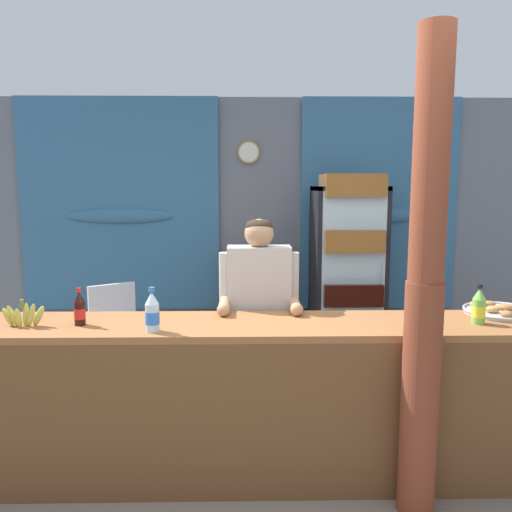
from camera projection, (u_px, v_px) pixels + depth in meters
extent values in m
plane|color=slate|center=(247.00, 417.00, 3.82)|extent=(7.67, 7.67, 0.00)
cube|color=slate|center=(246.00, 226.00, 5.33)|extent=(5.72, 0.12, 2.61)
cube|color=teal|center=(119.00, 205.00, 5.19)|extent=(2.03, 0.04, 2.17)
ellipsoid|color=teal|center=(119.00, 216.00, 5.18)|extent=(1.12, 0.10, 0.16)
cube|color=teal|center=(378.00, 205.00, 5.24)|extent=(1.61, 0.04, 2.17)
ellipsoid|color=teal|center=(378.00, 216.00, 5.23)|extent=(0.89, 0.10, 0.16)
cylinder|color=tan|center=(248.00, 152.00, 5.15)|extent=(0.22, 0.03, 0.22)
cylinder|color=white|center=(248.00, 152.00, 5.13)|extent=(0.19, 0.01, 0.19)
cube|color=beige|center=(312.00, 213.00, 5.24)|extent=(0.24, 0.02, 0.18)
cube|color=#935B33|center=(234.00, 326.00, 2.95)|extent=(4.22, 0.56, 0.04)
cube|color=brown|center=(234.00, 423.00, 2.76)|extent=(4.22, 0.04, 0.90)
cylinder|color=brown|center=(419.00, 399.00, 2.64)|extent=(0.19, 0.19, 1.25)
cylinder|color=brown|center=(430.00, 156.00, 2.47)|extent=(0.18, 0.18, 1.25)
ellipsoid|color=brown|center=(439.00, 343.00, 2.60)|extent=(0.06, 0.05, 0.08)
cube|color=black|center=(341.00, 272.00, 5.12)|extent=(0.65, 0.04, 1.72)
cube|color=black|center=(314.00, 277.00, 4.84)|extent=(0.04, 0.60, 1.72)
cube|color=black|center=(378.00, 277.00, 4.85)|extent=(0.04, 0.60, 1.72)
cube|color=black|center=(348.00, 188.00, 4.73)|extent=(0.65, 0.60, 0.04)
cube|color=black|center=(344.00, 360.00, 4.96)|extent=(0.65, 0.60, 0.08)
cube|color=silver|center=(353.00, 277.00, 4.55)|extent=(0.59, 0.02, 1.56)
cylinder|color=#B7B7BC|center=(383.00, 283.00, 4.53)|extent=(0.02, 0.02, 0.40)
cube|color=silver|center=(346.00, 300.00, 4.87)|extent=(0.57, 0.52, 0.02)
cube|color=black|center=(348.00, 291.00, 4.74)|extent=(0.53, 0.48, 0.20)
cube|color=silver|center=(347.00, 249.00, 4.80)|extent=(0.57, 0.52, 0.02)
cube|color=brown|center=(350.00, 239.00, 4.67)|extent=(0.53, 0.48, 0.20)
cube|color=silver|center=(348.00, 197.00, 4.74)|extent=(0.57, 0.52, 0.02)
cube|color=brown|center=(351.00, 185.00, 4.60)|extent=(0.53, 0.48, 0.20)
cube|color=brown|center=(229.00, 302.00, 5.14)|extent=(0.04, 0.28, 1.12)
cube|color=brown|center=(272.00, 301.00, 5.15)|extent=(0.04, 0.28, 1.12)
cube|color=brown|center=(251.00, 263.00, 5.09)|extent=(0.44, 0.28, 0.02)
cylinder|color=black|center=(244.00, 255.00, 5.08)|extent=(0.07, 0.07, 0.14)
cylinder|color=brown|center=(257.00, 255.00, 5.08)|extent=(0.06, 0.06, 0.15)
cube|color=brown|center=(251.00, 296.00, 5.14)|extent=(0.44, 0.28, 0.02)
cylinder|color=brown|center=(244.00, 289.00, 5.13)|extent=(0.06, 0.06, 0.11)
cylinder|color=orange|center=(257.00, 287.00, 5.13)|extent=(0.07, 0.07, 0.16)
cube|color=brown|center=(251.00, 328.00, 5.18)|extent=(0.44, 0.28, 0.02)
cylinder|color=orange|center=(244.00, 320.00, 5.17)|extent=(0.05, 0.05, 0.16)
cylinder|color=black|center=(257.00, 321.00, 5.18)|extent=(0.06, 0.06, 0.12)
cube|color=silver|center=(120.00, 335.00, 4.39)|extent=(0.61, 0.61, 0.04)
cube|color=silver|center=(112.00, 306.00, 4.52)|extent=(0.37, 0.26, 0.40)
cylinder|color=silver|center=(107.00, 371.00, 4.16)|extent=(0.04, 0.04, 0.44)
cylinder|color=silver|center=(150.00, 362.00, 4.37)|extent=(0.04, 0.04, 0.44)
cylinder|color=silver|center=(93.00, 358.00, 4.47)|extent=(0.04, 0.04, 0.44)
cylinder|color=silver|center=(134.00, 350.00, 4.68)|extent=(0.04, 0.04, 0.44)
cube|color=silver|center=(96.00, 326.00, 4.26)|extent=(0.25, 0.35, 0.03)
cube|color=silver|center=(142.00, 319.00, 4.49)|extent=(0.25, 0.35, 0.03)
cylinder|color=#28282D|center=(245.00, 383.00, 3.44)|extent=(0.11, 0.11, 0.80)
cylinder|color=#28282D|center=(271.00, 382.00, 3.44)|extent=(0.11, 0.11, 0.80)
cube|color=#BCB7B2|center=(258.00, 286.00, 3.35)|extent=(0.41, 0.20, 0.53)
sphere|color=tan|center=(258.00, 233.00, 3.30)|extent=(0.19, 0.19, 0.19)
ellipsoid|color=#2D2319|center=(258.00, 227.00, 3.30)|extent=(0.18, 0.18, 0.10)
cylinder|color=#BCB7B2|center=(224.00, 276.00, 3.33)|extent=(0.08, 0.08, 0.32)
cylinder|color=tan|center=(224.00, 305.00, 3.21)|extent=(0.07, 0.26, 0.07)
sphere|color=tan|center=(223.00, 310.00, 3.08)|extent=(0.08, 0.08, 0.08)
cylinder|color=#BCB7B2|center=(292.00, 276.00, 3.34)|extent=(0.08, 0.08, 0.32)
cylinder|color=tan|center=(294.00, 305.00, 3.22)|extent=(0.07, 0.26, 0.07)
sphere|color=tan|center=(296.00, 310.00, 3.09)|extent=(0.08, 0.08, 0.08)
cylinder|color=#75C64C|center=(478.00, 311.00, 2.91)|extent=(0.07, 0.07, 0.14)
cone|color=#75C64C|center=(479.00, 294.00, 2.90)|extent=(0.07, 0.07, 0.06)
cylinder|color=black|center=(479.00, 286.00, 2.89)|extent=(0.03, 0.03, 0.02)
cylinder|color=yellow|center=(478.00, 311.00, 2.91)|extent=(0.08, 0.08, 0.06)
cylinder|color=silver|center=(152.00, 318.00, 2.76)|extent=(0.08, 0.08, 0.15)
cone|color=silver|center=(151.00, 298.00, 2.74)|extent=(0.08, 0.08, 0.07)
cylinder|color=blue|center=(151.00, 289.00, 2.74)|extent=(0.03, 0.03, 0.02)
cylinder|color=blue|center=(152.00, 318.00, 2.76)|extent=(0.08, 0.08, 0.07)
cylinder|color=black|center=(79.00, 314.00, 2.88)|extent=(0.06, 0.06, 0.13)
cone|color=black|center=(78.00, 297.00, 2.87)|extent=(0.06, 0.06, 0.06)
cylinder|color=red|center=(78.00, 290.00, 2.87)|extent=(0.03, 0.03, 0.02)
cylinder|color=red|center=(79.00, 314.00, 2.88)|extent=(0.06, 0.06, 0.06)
cylinder|color=#BCBCC1|center=(501.00, 313.00, 3.15)|extent=(0.44, 0.44, 0.02)
torus|color=#BCBCC1|center=(501.00, 310.00, 3.14)|extent=(0.45, 0.45, 0.02)
ellipsoid|color=#B2753D|center=(505.00, 307.00, 3.18)|extent=(0.10, 0.09, 0.04)
ellipsoid|color=#B2753D|center=(488.00, 304.00, 3.27)|extent=(0.09, 0.07, 0.04)
ellipsoid|color=#C68947|center=(478.00, 304.00, 3.22)|extent=(0.11, 0.09, 0.05)
ellipsoid|color=#C68947|center=(492.00, 309.00, 3.11)|extent=(0.09, 0.07, 0.04)
ellipsoid|color=#A36638|center=(506.00, 314.00, 3.00)|extent=(0.07, 0.08, 0.04)
ellipsoid|color=#CCC14C|center=(7.00, 317.00, 2.87)|extent=(0.08, 0.03, 0.12)
ellipsoid|color=#CCC14C|center=(12.00, 316.00, 2.86)|extent=(0.08, 0.04, 0.14)
ellipsoid|color=#CCC14C|center=(18.00, 318.00, 2.85)|extent=(0.05, 0.04, 0.12)
ellipsoid|color=#CCC14C|center=(25.00, 315.00, 2.86)|extent=(0.05, 0.03, 0.15)
ellipsoid|color=#CCC14C|center=(30.00, 316.00, 2.85)|extent=(0.08, 0.04, 0.15)
ellipsoid|color=#CCC14C|center=(38.00, 316.00, 2.87)|extent=(0.09, 0.04, 0.13)
cylinder|color=olive|center=(21.00, 304.00, 2.85)|extent=(0.02, 0.02, 0.05)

